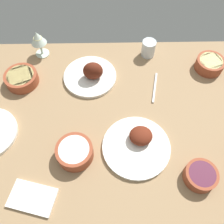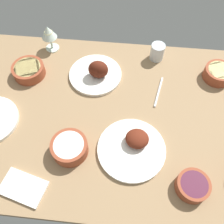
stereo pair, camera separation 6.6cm
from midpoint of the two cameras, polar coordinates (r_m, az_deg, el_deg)
The scene contains 11 objects.
dining_table at distance 108.81cm, azimuth 1.73°, elevation -1.19°, with size 140.00×90.00×4.00cm, color #937551.
plate_far_side at distance 98.89cm, azimuth 6.86°, elevation -8.18°, with size 27.51×27.51×6.90cm.
plate_center_main at distance 117.65cm, azimuth -2.07°, elevation 9.12°, with size 25.39×25.39×10.33cm.
bowl_pasta at distance 124.01cm, azimuth -17.57°, elevation 9.30°, with size 15.33×15.33×5.23cm.
bowl_potatoes at distance 128.74cm, azimuth 25.08°, elevation 8.20°, with size 13.55×13.55×5.60cm.
bowl_cream at distance 97.17cm, azimuth -8.03°, elevation -8.35°, with size 14.48×14.48×6.23cm.
bowl_onions at distance 97.74cm, azimuth 20.36°, elevation -16.02°, with size 12.21×12.21×5.01cm.
wine_glass at distance 129.11cm, azimuth -13.22°, elevation 17.51°, with size 7.60×7.60×14.00cm.
water_tumbler at distance 127.43cm, azimuth 12.08°, elevation 13.59°, with size 6.92×6.92×8.42cm, color silver.
folded_napkin at distance 98.74cm, azimuth -18.29°, elevation -16.58°, with size 16.50×10.28×1.20cm, color white.
fork_loose at distance 116.08cm, azimuth 12.51°, elevation 4.58°, with size 17.41×0.90×0.80cm, color silver.
Camera 2 is at (-5.59, 54.68, 95.96)cm, focal length 38.90 mm.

